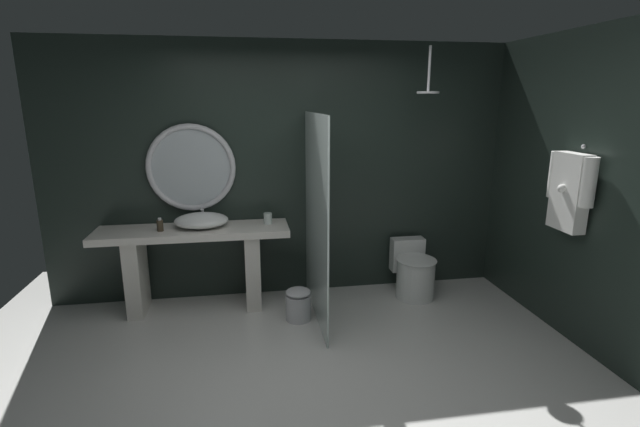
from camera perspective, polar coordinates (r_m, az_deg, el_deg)
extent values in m
plane|color=silver|center=(3.50, -0.72, -21.53)|extent=(5.76, 5.76, 0.00)
cube|color=#1E2823|center=(4.79, -4.24, 5.18)|extent=(4.80, 0.10, 2.60)
cube|color=#1E2823|center=(4.58, 28.05, 3.17)|extent=(0.10, 2.47, 2.60)
cube|color=silver|center=(4.60, -15.49, -2.19)|extent=(1.83, 0.50, 0.07)
cube|color=silver|center=(4.82, -21.81, -7.13)|extent=(0.14, 0.42, 0.76)
cube|color=silver|center=(4.70, -8.35, -6.76)|extent=(0.14, 0.42, 0.76)
ellipsoid|color=white|center=(4.59, -14.51, -0.83)|extent=(0.51, 0.42, 0.14)
cylinder|color=silver|center=(4.77, -14.33, -0.09)|extent=(0.02, 0.02, 0.16)
cylinder|color=silver|center=(4.71, -14.43, 0.60)|extent=(0.02, 0.10, 0.02)
cylinder|color=silver|center=(4.60, -6.48, -0.61)|extent=(0.08, 0.08, 0.11)
cylinder|color=#3D3323|center=(4.57, -19.23, -1.43)|extent=(0.06, 0.06, 0.10)
cylinder|color=silver|center=(4.56, -19.30, -0.65)|extent=(0.03, 0.03, 0.02)
torus|color=silver|center=(4.70, -15.69, 5.48)|extent=(0.86, 0.06, 0.86)
cylinder|color=#B2BCC1|center=(4.71, -15.67, 5.49)|extent=(0.77, 0.01, 0.77)
cube|color=silver|center=(4.22, -0.51, -0.72)|extent=(0.02, 1.26, 1.92)
cylinder|color=silver|center=(4.48, 13.41, 17.09)|extent=(0.02, 0.02, 0.40)
cylinder|color=silver|center=(4.47, 13.26, 14.41)|extent=(0.21, 0.21, 0.02)
sphere|color=silver|center=(4.30, 29.89, 7.21)|extent=(0.04, 0.04, 0.04)
cube|color=white|center=(4.30, 28.57, 2.35)|extent=(0.12, 0.34, 0.64)
cylinder|color=white|center=(4.14, 30.36, 3.36)|extent=(0.11, 0.11, 0.39)
cylinder|color=white|center=(4.44, 27.24, 4.33)|extent=(0.11, 0.11, 0.39)
sphere|color=white|center=(4.25, 27.82, 2.76)|extent=(0.07, 0.07, 0.07)
cylinder|color=white|center=(4.95, 11.75, -7.96)|extent=(0.39, 0.39, 0.41)
ellipsoid|color=white|center=(4.87, 11.88, -5.61)|extent=(0.41, 0.45, 0.02)
cube|color=white|center=(5.12, 10.76, -4.97)|extent=(0.36, 0.15, 0.36)
cylinder|color=silver|center=(4.43, -2.70, -11.54)|extent=(0.24, 0.24, 0.25)
ellipsoid|color=silver|center=(4.37, -2.72, -9.73)|extent=(0.24, 0.24, 0.07)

